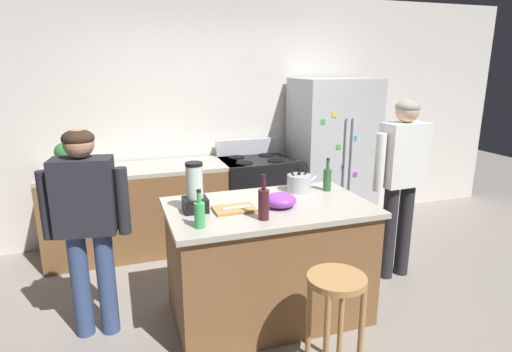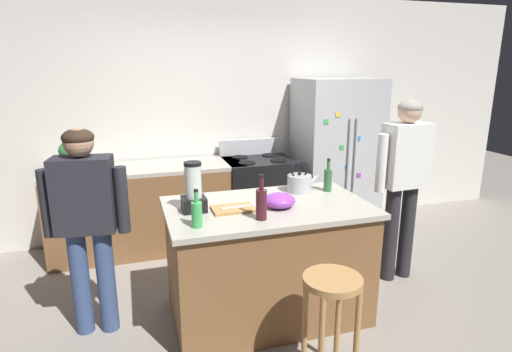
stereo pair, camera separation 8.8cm
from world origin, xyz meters
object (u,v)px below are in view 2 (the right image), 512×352
(stove_range, at_px, (259,197))
(potted_plant, at_px, (70,154))
(person_by_island_left, at_px, (86,214))
(tea_kettle, at_px, (299,182))
(bottle_soda, at_px, (197,213))
(chef_knife, at_px, (236,207))
(kitchen_island, at_px, (267,261))
(person_by_sink_right, at_px, (404,174))
(mixing_bowl, at_px, (279,200))
(bar_stool, at_px, (331,302))
(bottle_olive_oil, at_px, (328,179))
(cutting_board, at_px, (233,209))
(bottle_wine, at_px, (261,203))
(blender_appliance, at_px, (193,190))
(refrigerator, at_px, (336,156))

(stove_range, distance_m, potted_plant, 2.03)
(person_by_island_left, distance_m, tea_kettle, 1.65)
(bottle_soda, distance_m, chef_knife, 0.41)
(kitchen_island, distance_m, person_by_sink_right, 1.47)
(person_by_island_left, distance_m, mixing_bowl, 1.38)
(bar_stool, distance_m, potted_plant, 2.94)
(bottle_olive_oil, distance_m, cutting_board, 0.91)
(kitchen_island, height_order, bottle_wine, bottle_wine)
(bottle_soda, height_order, cutting_board, bottle_soda)
(kitchen_island, xyz_separation_m, stove_range, (0.41, 1.52, 0.01))
(mixing_bowl, height_order, chef_knife, mixing_bowl)
(bar_stool, distance_m, bottle_soda, 1.00)
(bottle_wine, bearing_deg, bottle_soda, -178.96)
(person_by_island_left, distance_m, bottle_wine, 1.24)
(potted_plant, height_order, cutting_board, potted_plant)
(bottle_soda, relative_size, mixing_bowl, 1.09)
(potted_plant, bearing_deg, tea_kettle, -34.55)
(bar_stool, height_order, bottle_wine, bottle_wine)
(person_by_island_left, height_order, bar_stool, person_by_island_left)
(tea_kettle, bearing_deg, potted_plant, 145.45)
(person_by_sink_right, bearing_deg, potted_plant, 155.06)
(kitchen_island, distance_m, bar_stool, 0.83)
(bottle_soda, bearing_deg, chef_knife, 37.16)
(bottle_wine, xyz_separation_m, chef_knife, (-0.12, 0.24, -0.09))
(person_by_island_left, bearing_deg, blender_appliance, -10.12)
(refrigerator, bearing_deg, chef_knife, -136.43)
(blender_appliance, height_order, bottle_soda, blender_appliance)
(bottle_soda, bearing_deg, potted_plant, 117.18)
(bottle_soda, bearing_deg, cutting_board, 38.94)
(person_by_island_left, bearing_deg, refrigerator, 26.66)
(tea_kettle, bearing_deg, bottle_soda, -150.55)
(stove_range, xyz_separation_m, person_by_island_left, (-1.70, -1.35, 0.46))
(mixing_bowl, bearing_deg, potted_plant, 134.31)
(potted_plant, distance_m, blender_appliance, 1.80)
(bar_stool, distance_m, cutting_board, 0.96)
(person_by_sink_right, height_order, mixing_bowl, person_by_sink_right)
(bottle_olive_oil, relative_size, bottle_soda, 1.08)
(potted_plant, bearing_deg, refrigerator, -1.00)
(bottle_wine, bearing_deg, blender_appliance, 142.66)
(kitchen_island, xyz_separation_m, bar_stool, (0.13, -0.82, 0.09))
(person_by_island_left, height_order, chef_knife, person_by_island_left)
(person_by_sink_right, distance_m, bar_stool, 1.66)
(person_by_sink_right, bearing_deg, chef_knife, -171.14)
(blender_appliance, xyz_separation_m, bottle_olive_oil, (1.14, 0.16, -0.05))
(stove_range, bearing_deg, chef_knife, -113.28)
(mixing_bowl, xyz_separation_m, tea_kettle, (0.30, 0.33, 0.03))
(bar_stool, bearing_deg, stove_range, 83.17)
(blender_appliance, xyz_separation_m, cutting_board, (0.27, -0.08, -0.14))
(refrigerator, distance_m, chef_knife, 2.23)
(bottle_soda, relative_size, bottle_wine, 0.81)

